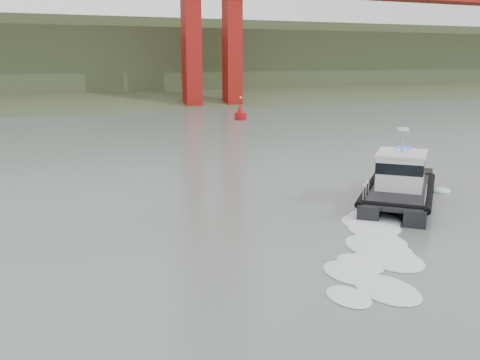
# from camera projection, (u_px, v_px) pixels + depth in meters

# --- Properties ---
(ground) EXTENTS (400.00, 400.00, 0.00)m
(ground) POSITION_uv_depth(u_px,v_px,m) (327.00, 256.00, 25.12)
(ground) COLOR slate
(ground) RESTS_ON ground
(headlands) EXTENTS (500.00, 105.36, 27.12)m
(headlands) POSITION_uv_depth(u_px,v_px,m) (63.00, 66.00, 136.04)
(headlands) COLOR #38492A
(headlands) RESTS_ON ground
(patrol_boat) EXTENTS (9.83, 10.01, 5.00)m
(patrol_boat) POSITION_uv_depth(u_px,v_px,m) (400.00, 184.00, 34.17)
(patrol_boat) COLOR black
(patrol_boat) RESTS_ON ground
(nav_buoy) EXTENTS (1.77, 1.77, 3.68)m
(nav_buoy) POSITION_uv_depth(u_px,v_px,m) (241.00, 113.00, 80.23)
(nav_buoy) COLOR #A30B0F
(nav_buoy) RESTS_ON ground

